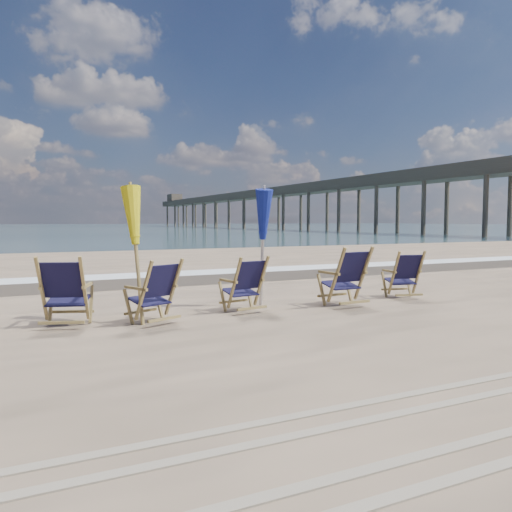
{
  "coord_description": "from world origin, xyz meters",
  "views": [
    {
      "loc": [
        -3.62,
        -5.42,
        1.5
      ],
      "look_at": [
        0.0,
        2.2,
        0.9
      ],
      "focal_mm": 35.0,
      "sensor_mm": 36.0,
      "label": 1
    }
  ],
  "objects_px": {
    "beach_chair_0": "(84,292)",
    "fishing_pier": "(276,203)",
    "beach_chair_2": "(261,283)",
    "umbrella_yellow": "(136,222)",
    "beach_chair_4": "(419,274)",
    "beach_chair_1": "(174,290)",
    "beach_chair_3": "(364,276)",
    "umbrella_blue": "(262,220)"
  },
  "relations": [
    {
      "from": "beach_chair_2",
      "to": "fishing_pier",
      "type": "distance_m",
      "value": 81.61
    },
    {
      "from": "beach_chair_2",
      "to": "umbrella_yellow",
      "type": "xyz_separation_m",
      "value": [
        -2.05,
        -0.08,
        1.02
      ]
    },
    {
      "from": "beach_chair_0",
      "to": "beach_chair_3",
      "type": "height_order",
      "value": "beach_chair_3"
    },
    {
      "from": "beach_chair_4",
      "to": "umbrella_blue",
      "type": "xyz_separation_m",
      "value": [
        -3.12,
        0.48,
        1.05
      ]
    },
    {
      "from": "beach_chair_0",
      "to": "beach_chair_4",
      "type": "height_order",
      "value": "beach_chair_0"
    },
    {
      "from": "umbrella_yellow",
      "to": "beach_chair_2",
      "type": "bearing_deg",
      "value": 2.17
    },
    {
      "from": "beach_chair_1",
      "to": "beach_chair_3",
      "type": "height_order",
      "value": "beach_chair_3"
    },
    {
      "from": "beach_chair_0",
      "to": "beach_chair_2",
      "type": "height_order",
      "value": "beach_chair_0"
    },
    {
      "from": "beach_chair_2",
      "to": "umbrella_yellow",
      "type": "distance_m",
      "value": 2.29
    },
    {
      "from": "beach_chair_4",
      "to": "umbrella_yellow",
      "type": "distance_m",
      "value": 5.47
    },
    {
      "from": "beach_chair_1",
      "to": "umbrella_yellow",
      "type": "xyz_separation_m",
      "value": [
        -0.51,
        0.13,
        1.01
      ]
    },
    {
      "from": "beach_chair_1",
      "to": "beach_chair_3",
      "type": "distance_m",
      "value": 3.39
    },
    {
      "from": "fishing_pier",
      "to": "beach_chair_0",
      "type": "bearing_deg",
      "value": -119.5
    },
    {
      "from": "beach_chair_3",
      "to": "fishing_pier",
      "type": "relative_size",
      "value": 0.01
    },
    {
      "from": "umbrella_yellow",
      "to": "fishing_pier",
      "type": "height_order",
      "value": "fishing_pier"
    },
    {
      "from": "beach_chair_1",
      "to": "umbrella_blue",
      "type": "relative_size",
      "value": 0.47
    },
    {
      "from": "umbrella_blue",
      "to": "fishing_pier",
      "type": "bearing_deg",
      "value": 62.18
    },
    {
      "from": "fishing_pier",
      "to": "beach_chair_1",
      "type": "bearing_deg",
      "value": -118.7
    },
    {
      "from": "beach_chair_4",
      "to": "beach_chair_2",
      "type": "bearing_deg",
      "value": 10.85
    },
    {
      "from": "beach_chair_3",
      "to": "beach_chair_2",
      "type": "bearing_deg",
      "value": -12.11
    },
    {
      "from": "beach_chair_0",
      "to": "fishing_pier",
      "type": "bearing_deg",
      "value": -100.48
    },
    {
      "from": "beach_chair_0",
      "to": "umbrella_yellow",
      "type": "xyz_separation_m",
      "value": [
        0.74,
        0.0,
        0.97
      ]
    },
    {
      "from": "beach_chair_3",
      "to": "fishing_pier",
      "type": "distance_m",
      "value": 81.03
    },
    {
      "from": "beach_chair_2",
      "to": "beach_chair_4",
      "type": "distance_m",
      "value": 3.33
    },
    {
      "from": "beach_chair_0",
      "to": "umbrella_yellow",
      "type": "bearing_deg",
      "value": -160.7
    },
    {
      "from": "beach_chair_1",
      "to": "beach_chair_0",
      "type": "bearing_deg",
      "value": -28.66
    },
    {
      "from": "beach_chair_2",
      "to": "umbrella_blue",
      "type": "bearing_deg",
      "value": -127.01
    },
    {
      "from": "beach_chair_2",
      "to": "beach_chair_0",
      "type": "bearing_deg",
      "value": -7.48
    },
    {
      "from": "beach_chair_2",
      "to": "umbrella_blue",
      "type": "distance_m",
      "value": 1.14
    },
    {
      "from": "fishing_pier",
      "to": "umbrella_blue",
      "type": "bearing_deg",
      "value": -117.82
    },
    {
      "from": "beach_chair_3",
      "to": "umbrella_yellow",
      "type": "bearing_deg",
      "value": -6.14
    },
    {
      "from": "umbrella_blue",
      "to": "fishing_pier",
      "type": "distance_m",
      "value": 81.1
    },
    {
      "from": "beach_chair_0",
      "to": "fishing_pier",
      "type": "distance_m",
      "value": 83.01
    },
    {
      "from": "beach_chair_2",
      "to": "beach_chair_3",
      "type": "xyz_separation_m",
      "value": [
        1.85,
        -0.3,
        0.06
      ]
    },
    {
      "from": "umbrella_blue",
      "to": "fishing_pier",
      "type": "xyz_separation_m",
      "value": [
        37.82,
        71.68,
        3.14
      ]
    },
    {
      "from": "beach_chair_3",
      "to": "beach_chair_4",
      "type": "height_order",
      "value": "beach_chair_3"
    },
    {
      "from": "beach_chair_1",
      "to": "beach_chair_4",
      "type": "distance_m",
      "value": 4.87
    },
    {
      "from": "umbrella_blue",
      "to": "beach_chair_4",
      "type": "bearing_deg",
      "value": -8.83
    },
    {
      "from": "beach_chair_3",
      "to": "umbrella_blue",
      "type": "xyz_separation_m",
      "value": [
        -1.64,
        0.7,
        0.98
      ]
    },
    {
      "from": "beach_chair_0",
      "to": "umbrella_blue",
      "type": "xyz_separation_m",
      "value": [
        3.0,
        0.48,
        1.0
      ]
    },
    {
      "from": "beach_chair_0",
      "to": "beach_chair_3",
      "type": "xyz_separation_m",
      "value": [
        4.64,
        -0.22,
        0.02
      ]
    },
    {
      "from": "beach_chair_2",
      "to": "beach_chair_3",
      "type": "distance_m",
      "value": 1.87
    }
  ]
}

